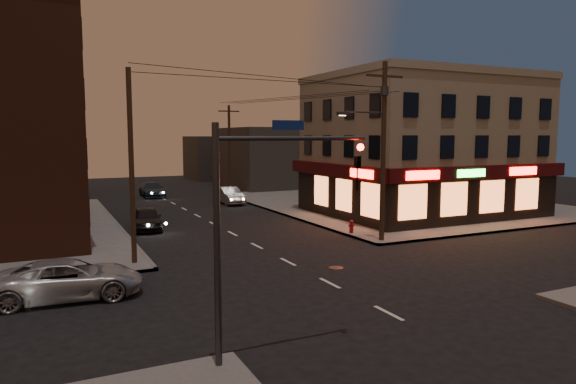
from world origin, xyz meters
TOP-DOWN VIEW (x-y plane):
  - ground at (0.00, 0.00)m, footprint 120.00×120.00m
  - sidewalk_ne at (18.00, 19.00)m, footprint 24.00×28.00m
  - pizza_building at (15.93, 13.43)m, footprint 15.85×12.85m
  - bg_building_ne_a at (14.00, 38.00)m, footprint 10.00×12.00m
  - bg_building_nw at (-13.00, 42.00)m, footprint 9.00×10.00m
  - bg_building_ne_b at (12.00, 52.00)m, footprint 8.00×8.00m
  - utility_pole_main at (6.68, 5.80)m, footprint 4.20×0.44m
  - utility_pole_far at (6.80, 32.00)m, footprint 0.26×0.26m
  - utility_pole_west at (-6.80, 6.50)m, footprint 0.24×0.24m
  - traffic_signal at (-5.57, -5.60)m, footprint 4.49×0.32m
  - suv_cross at (-9.81, 2.51)m, footprint 5.49×2.87m
  - sedan_near at (-4.54, 15.78)m, footprint 2.24×4.52m
  - sedan_mid at (4.50, 25.59)m, footprint 1.65×4.59m
  - sedan_far at (-0.72, 33.96)m, footprint 2.13×5.07m
  - fire_hydrant at (6.40, 8.35)m, footprint 0.36×0.36m

SIDE VIEW (x-z plane):
  - ground at x=0.00m, z-range 0.00..0.00m
  - sidewalk_ne at x=18.00m, z-range 0.00..0.15m
  - fire_hydrant at x=6.40m, z-range 0.19..1.00m
  - sedan_far at x=-0.72m, z-range 0.00..1.46m
  - suv_cross at x=-9.81m, z-range 0.00..1.48m
  - sedan_near at x=-4.54m, z-range 0.00..1.48m
  - sedan_mid at x=4.50m, z-range 0.00..1.51m
  - bg_building_ne_b at x=12.00m, z-range 0.00..6.00m
  - bg_building_ne_a at x=14.00m, z-range 0.00..7.00m
  - bg_building_nw at x=-13.00m, z-range 0.00..8.00m
  - traffic_signal at x=-5.57m, z-range 0.92..7.39m
  - utility_pole_far at x=6.80m, z-range 0.15..9.15m
  - utility_pole_west at x=-6.80m, z-range 0.15..9.15m
  - pizza_building at x=15.93m, z-range 0.10..10.60m
  - utility_pole_main at x=6.68m, z-range 0.76..10.76m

